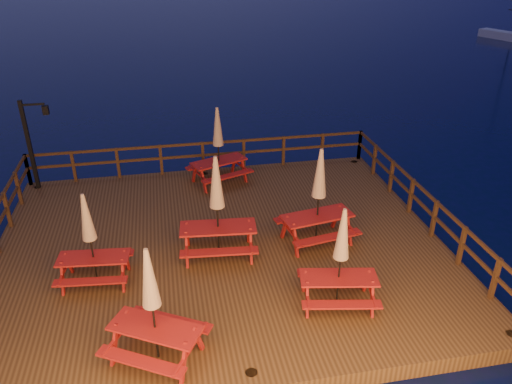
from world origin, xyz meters
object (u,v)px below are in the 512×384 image
Objects in this scene: lamp_post at (33,137)px; picnic_table_2 at (217,206)px; picnic_table_1 at (218,145)px; picnic_table_0 at (90,238)px.

picnic_table_2 is at bearing -43.53° from lamp_post.
picnic_table_2 is at bearing -118.44° from picnic_table_1.
picnic_table_1 is 0.94× the size of picnic_table_2.
picnic_table_2 is (3.05, 0.62, 0.21)m from picnic_table_0.
lamp_post is 1.25× the size of picnic_table_0.
picnic_table_0 is (2.23, -5.64, -0.55)m from lamp_post.
picnic_table_1 is 4.35m from picnic_table_2.
lamp_post is 5.90m from picnic_table_1.
lamp_post reaches higher than picnic_table_2.
picnic_table_1 is at bearing 87.98° from picnic_table_2.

